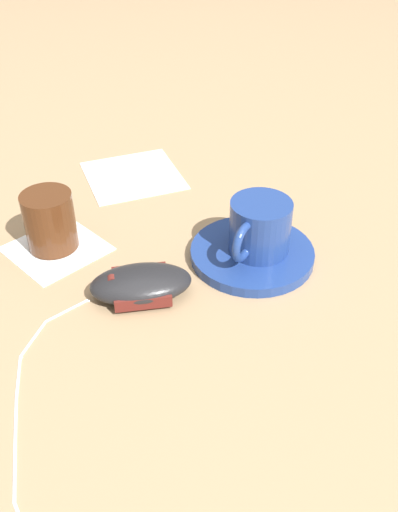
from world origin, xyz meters
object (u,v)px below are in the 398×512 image
(saucer, at_px, (252,254))
(drinking_glass, at_px, (50,221))
(computer_mouse, at_px, (141,284))
(coffee_cup, at_px, (259,227))

(saucer, height_order, drinking_glass, drinking_glass)
(computer_mouse, xyz_separation_m, drinking_glass, (0.15, -0.01, 0.02))
(saucer, xyz_separation_m, coffee_cup, (-0.01, -0.00, 0.04))
(saucer, xyz_separation_m, computer_mouse, (0.08, 0.13, 0.01))
(computer_mouse, bearing_deg, coffee_cup, -120.72)
(coffee_cup, distance_m, computer_mouse, 0.16)
(coffee_cup, bearing_deg, saucer, 30.00)
(coffee_cup, bearing_deg, computer_mouse, 59.28)
(saucer, relative_size, drinking_glass, 2.06)
(computer_mouse, distance_m, drinking_glass, 0.16)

